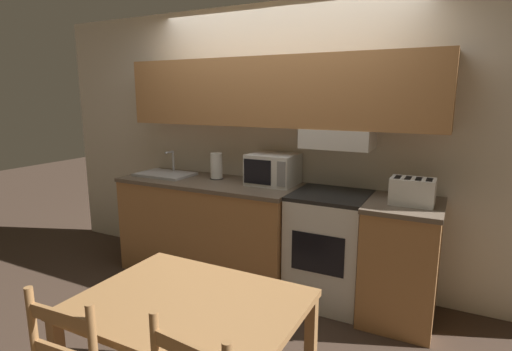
% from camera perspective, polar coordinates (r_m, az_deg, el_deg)
% --- Properties ---
extents(ground_plane, '(16.00, 16.00, 0.00)m').
position_cam_1_polar(ground_plane, '(4.11, 3.14, -13.51)').
color(ground_plane, '#3D2D23').
extents(wall_back, '(5.30, 0.38, 2.55)m').
position_cam_1_polar(wall_back, '(3.68, 3.22, 7.62)').
color(wall_back, silver).
rests_on(wall_back, ground_plane).
extents(lower_counter_main, '(1.75, 0.67, 0.94)m').
position_cam_1_polar(lower_counter_main, '(3.94, -6.62, -7.37)').
color(lower_counter_main, '#B27A47').
rests_on(lower_counter_main, ground_plane).
extents(lower_counter_right_stub, '(0.55, 0.67, 0.94)m').
position_cam_1_polar(lower_counter_right_stub, '(3.35, 20.00, -11.44)').
color(lower_counter_right_stub, '#B27A47').
rests_on(lower_counter_right_stub, ground_plane).
extents(stove_range, '(0.61, 0.61, 0.94)m').
position_cam_1_polar(stove_range, '(3.48, 10.34, -10.06)').
color(stove_range, white).
rests_on(stove_range, ground_plane).
extents(microwave, '(0.42, 0.37, 0.28)m').
position_cam_1_polar(microwave, '(3.60, 2.45, 0.91)').
color(microwave, white).
rests_on(microwave, lower_counter_main).
extents(toaster, '(0.32, 0.21, 0.20)m').
position_cam_1_polar(toaster, '(3.15, 21.44, -2.10)').
color(toaster, white).
rests_on(toaster, lower_counter_right_stub).
extents(sink_basin, '(0.55, 0.37, 0.24)m').
position_cam_1_polar(sink_basin, '(4.12, -12.87, 0.25)').
color(sink_basin, '#B7BABF').
rests_on(sink_basin, lower_counter_main).
extents(paper_towel_roll, '(0.13, 0.13, 0.25)m').
position_cam_1_polar(paper_towel_roll, '(3.85, -5.68, 1.36)').
color(paper_towel_roll, black).
rests_on(paper_towel_roll, lower_counter_main).
extents(dining_table, '(1.09, 0.83, 0.73)m').
position_cam_1_polar(dining_table, '(2.15, -9.44, -19.44)').
color(dining_table, '#9E7042').
rests_on(dining_table, ground_plane).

